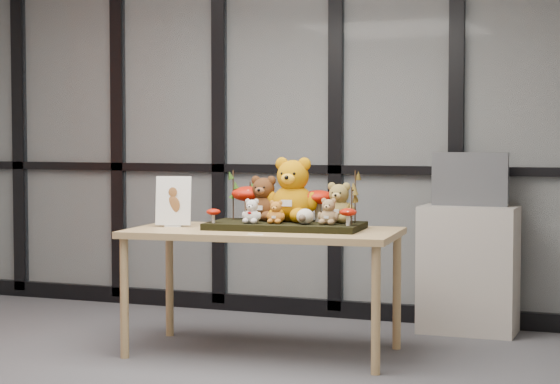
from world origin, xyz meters
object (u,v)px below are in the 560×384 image
at_px(bear_tan_back, 339,200).
at_px(mushroom_back_left, 248,201).
at_px(mushroom_back_right, 318,204).
at_px(cabinet, 468,270).
at_px(bear_white_bow, 252,210).
at_px(bear_brown_medium, 264,196).
at_px(diorama_tray, 285,226).
at_px(sign_holder, 173,203).
at_px(mushroom_front_right, 348,216).
at_px(bear_pooh_yellow, 293,186).
at_px(plush_cream_hedgehog, 305,216).
at_px(mushroom_front_left, 213,215).
at_px(monitor, 470,179).
at_px(bear_small_yellow, 276,211).
at_px(display_table, 263,241).
at_px(bear_beige_small, 329,210).

bearing_deg(bear_tan_back, mushroom_back_left, 174.34).
relative_size(mushroom_back_right, cabinet, 0.25).
xyz_separation_m(bear_tan_back, bear_white_bow, (-0.46, -0.24, -0.05)).
height_order(bear_brown_medium, mushroom_back_left, bear_brown_medium).
bearing_deg(cabinet, diorama_tray, -131.72).
distance_m(mushroom_back_right, sign_holder, 0.88).
xyz_separation_m(mushroom_front_right, cabinet, (0.49, 1.08, -0.42)).
distance_m(bear_brown_medium, mushroom_front_right, 0.61).
distance_m(bear_pooh_yellow, bear_brown_medium, 0.20).
distance_m(mushroom_front_right, cabinet, 1.25).
relative_size(plush_cream_hedgehog, mushroom_front_left, 1.08).
bearing_deg(diorama_tray, monitor, 43.67).
relative_size(bear_tan_back, bear_small_yellow, 1.75).
bearing_deg(sign_holder, mushroom_back_right, -0.65).
bearing_deg(bear_brown_medium, display_table, -73.51).
relative_size(display_table, bear_tan_back, 6.28).
relative_size(bear_pooh_yellow, bear_small_yellow, 2.83).
height_order(bear_tan_back, bear_beige_small, bear_tan_back).
bearing_deg(monitor, mushroom_back_right, -129.47).
relative_size(bear_small_yellow, mushroom_back_right, 0.72).
relative_size(diorama_tray, bear_tan_back, 3.47).
bearing_deg(cabinet, mushroom_front_right, -114.33).
height_order(display_table, plush_cream_hedgehog, plush_cream_hedgehog).
xyz_separation_m(mushroom_front_left, sign_holder, (-0.30, 0.08, 0.06)).
height_order(plush_cream_hedgehog, mushroom_front_left, plush_cream_hedgehog).
distance_m(bear_beige_small, plush_cream_hedgehog, 0.14).
height_order(display_table, mushroom_front_right, mushroom_front_right).
height_order(mushroom_back_left, cabinet, mushroom_back_left).
height_order(bear_brown_medium, bear_small_yellow, bear_brown_medium).
bearing_deg(bear_beige_small, mushroom_front_right, -17.44).
bearing_deg(mushroom_back_right, display_table, -143.82).
distance_m(display_table, sign_holder, 0.61).
bearing_deg(bear_beige_small, bear_small_yellow, -176.01).
xyz_separation_m(bear_white_bow, monitor, (1.06, 1.15, 0.15)).
xyz_separation_m(display_table, bear_small_yellow, (0.09, -0.03, 0.18)).
xyz_separation_m(mushroom_front_left, cabinet, (1.28, 1.18, -0.41)).
bearing_deg(sign_holder, bear_pooh_yellow, -0.83).
relative_size(plush_cream_hedgehog, cabinet, 0.12).
height_order(sign_holder, cabinet, sign_holder).
distance_m(bear_beige_small, monitor, 1.24).
height_order(mushroom_back_right, monitor, monitor).
height_order(mushroom_front_right, cabinet, mushroom_front_right).
xyz_separation_m(plush_cream_hedgehog, mushroom_back_left, (-0.44, 0.19, 0.06)).
xyz_separation_m(bear_small_yellow, mushroom_front_left, (-0.36, -0.08, -0.03)).
bearing_deg(sign_holder, bear_small_yellow, -15.31).
height_order(cabinet, monitor, monitor).
bearing_deg(diorama_tray, bear_beige_small, -14.23).
bearing_deg(monitor, mushroom_front_left, -136.80).
relative_size(bear_tan_back, mushroom_front_left, 2.82).
distance_m(bear_pooh_yellow, sign_holder, 0.74).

